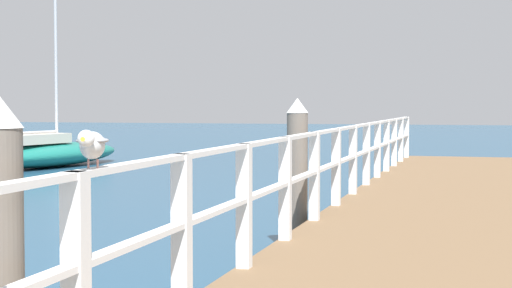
{
  "coord_description": "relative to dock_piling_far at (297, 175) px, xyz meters",
  "views": [
    {
      "loc": [
        0.57,
        0.05,
        2.0
      ],
      "look_at": [
        -2.69,
        11.75,
        1.41
      ],
      "focal_mm": 58.12,
      "sensor_mm": 36.0,
      "label": 1
    }
  ],
  "objects": [
    {
      "name": "dock_piling_far",
      "position": [
        0.0,
        0.0,
        0.0
      ],
      "size": [
        0.29,
        0.29,
        2.08
      ],
      "color": "#6B6056",
      "rests_on": "ground_plane"
    },
    {
      "name": "boat_0",
      "position": [
        -10.91,
        12.68,
        -0.59
      ],
      "size": [
        2.99,
        6.72,
        9.05
      ],
      "rotation": [
        0.0,
        0.0,
        -0.16
      ],
      "color": "#197266",
      "rests_on": "ground_plane"
    },
    {
      "name": "pier_deck",
      "position": [
        1.86,
        0.84,
        -0.77
      ],
      "size": [
        3.13,
        23.4,
        0.55
      ],
      "primitive_type": "cube",
      "color": "brown",
      "rests_on": "ground_plane"
    },
    {
      "name": "pier_railing",
      "position": [
        0.38,
        0.84,
        0.17
      ],
      "size": [
        0.12,
        21.92,
        1.1
      ],
      "color": "white",
      "rests_on": "pier_deck"
    },
    {
      "name": "seagull_background",
      "position": [
        0.38,
        -6.75,
        0.74
      ],
      "size": [
        0.23,
        0.47,
        0.21
      ],
      "rotation": [
        0.0,
        0.0,
        3.42
      ],
      "color": "white",
      "rests_on": "pier_railing"
    }
  ]
}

